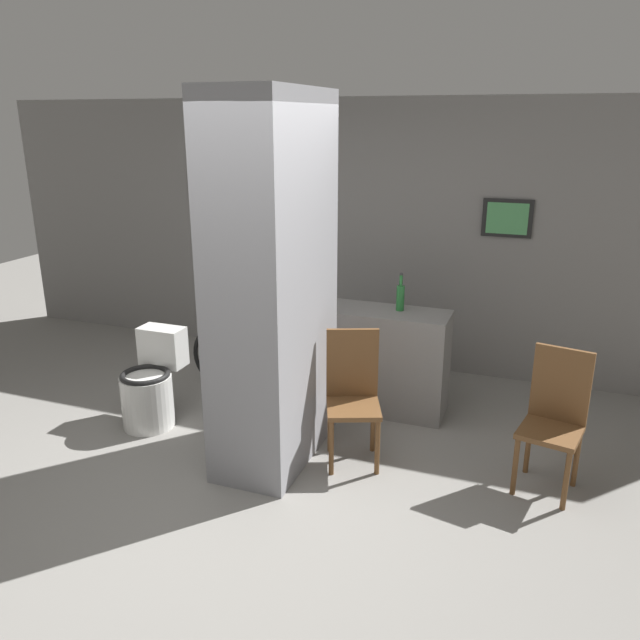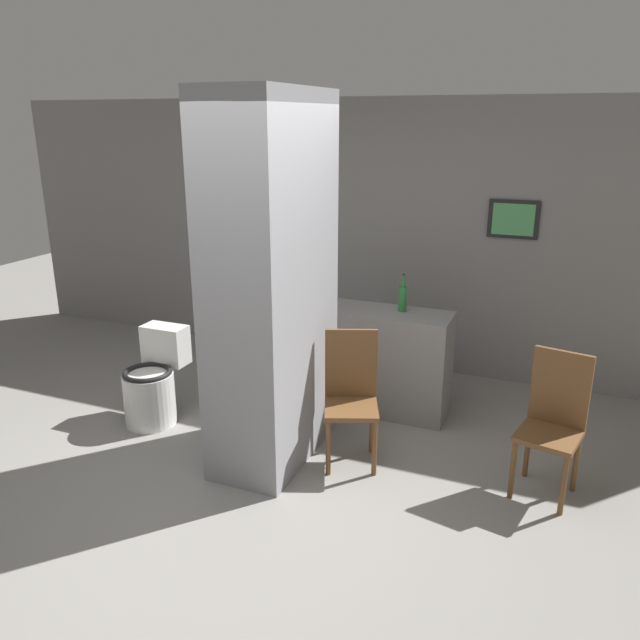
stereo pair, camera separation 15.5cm
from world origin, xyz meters
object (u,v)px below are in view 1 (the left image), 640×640
chair_near_pillar (353,392)px  bicycle (270,362)px  bottle_tall (400,297)px  toilet (151,387)px  chair_by_doorway (554,416)px

chair_near_pillar → bicycle: 1.27m
chair_near_pillar → bottle_tall: (0.11, 0.92, 0.48)m
toilet → chair_by_doorway: size_ratio=0.78×
toilet → bicycle: toilet is taller
toilet → bottle_tall: 2.17m
toilet → chair_by_doorway: bearing=3.0°
toilet → chair_by_doorway: (3.08, 0.16, 0.20)m
toilet → chair_by_doorway: chair_by_doorway is taller
chair_near_pillar → chair_by_doorway: bearing=-16.6°
chair_by_doorway → bottle_tall: bearing=159.3°
chair_near_pillar → bicycle: chair_near_pillar is taller
chair_near_pillar → bottle_tall: size_ratio=3.03×
toilet → chair_near_pillar: size_ratio=0.78×
toilet → chair_near_pillar: (1.71, 0.05, 0.20)m
chair_near_pillar → bottle_tall: 1.05m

